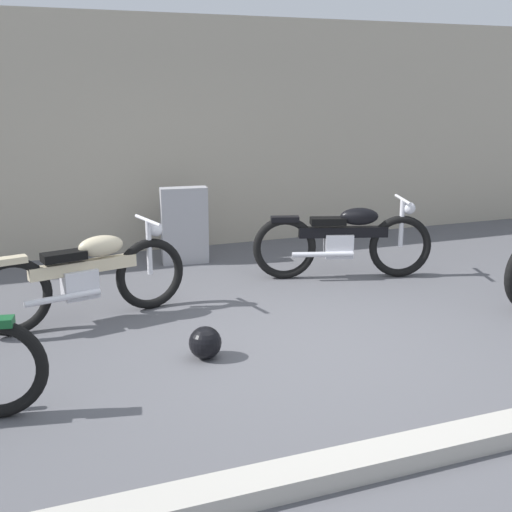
% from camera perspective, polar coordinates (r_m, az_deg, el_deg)
% --- Properties ---
extents(ground_plane, '(40.00, 40.00, 0.00)m').
position_cam_1_polar(ground_plane, '(5.48, 5.31, -8.07)').
color(ground_plane, '#56565B').
extents(building_wall, '(18.00, 0.30, 3.03)m').
position_cam_1_polar(building_wall, '(8.76, -5.89, 10.76)').
color(building_wall, '#B2A893').
rests_on(building_wall, ground_plane).
extents(curb_strip, '(18.00, 0.24, 0.12)m').
position_cam_1_polar(curb_strip, '(4.13, 16.30, -15.84)').
color(curb_strip, '#B7B2A8').
rests_on(curb_strip, ground_plane).
extents(stone_marker, '(0.59, 0.26, 0.95)m').
position_cam_1_polar(stone_marker, '(7.93, -6.41, 2.72)').
color(stone_marker, '#9E9EA3').
rests_on(stone_marker, ground_plane).
extents(helmet, '(0.27, 0.27, 0.27)m').
position_cam_1_polar(helmet, '(5.20, -4.56, -7.72)').
color(helmet, black).
rests_on(helmet, ground_plane).
extents(motorcycle_cream, '(1.99, 0.69, 0.90)m').
position_cam_1_polar(motorcycle_cream, '(6.11, -14.91, -1.75)').
color(motorcycle_cream, black).
rests_on(motorcycle_cream, ground_plane).
extents(motorcycle_black, '(1.99, 0.83, 0.92)m').
position_cam_1_polar(motorcycle_black, '(7.33, 7.90, 1.42)').
color(motorcycle_black, black).
rests_on(motorcycle_black, ground_plane).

